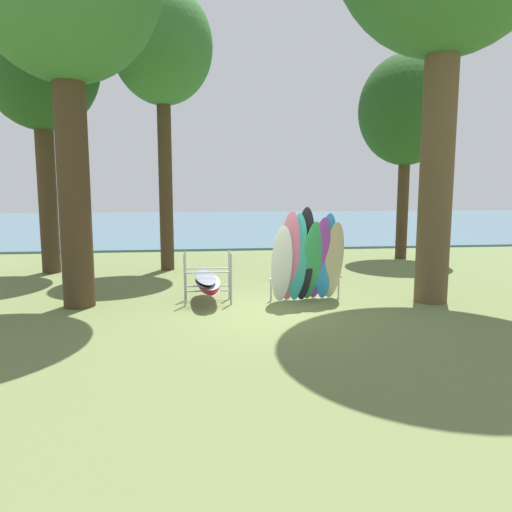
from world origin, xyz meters
The scene contains 7 objects.
ground_plane centered at (0.00, 0.00, 0.00)m, with size 80.00×80.00×0.00m, color olive.
lake_water centered at (0.00, 29.08, 0.05)m, with size 80.00×36.00×0.10m, color #477084.
tree_mid_behind centered at (-6.54, 6.04, 6.66)m, with size 3.73×3.73×8.93m.
tree_far_left_back centered at (6.48, 7.81, 5.78)m, with size 3.70×3.70×7.96m.
tree_far_right_back centered at (-2.72, 6.15, 7.30)m, with size 3.31×3.31×9.34m.
leaning_board_pile centered at (1.00, 0.81, 1.07)m, with size 1.94×0.83×2.36m.
board_storage_rack centered at (-1.46, 1.04, 0.52)m, with size 1.15×2.13×1.25m.
Camera 1 is at (-1.71, -10.71, 2.77)m, focal length 33.98 mm.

